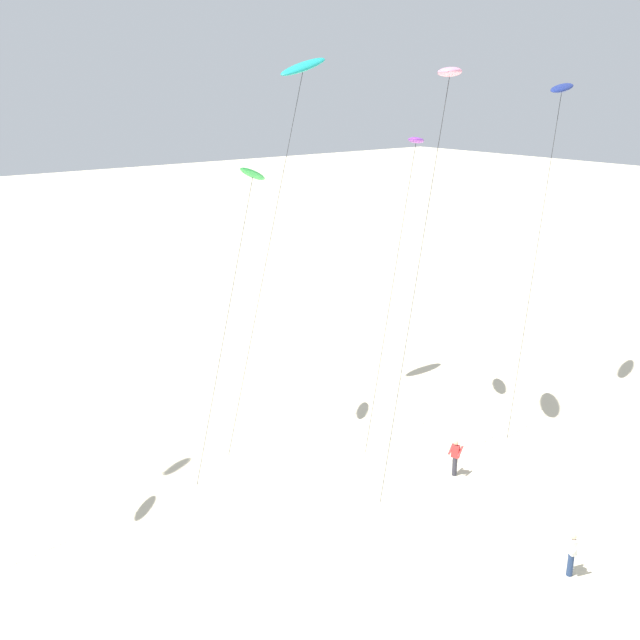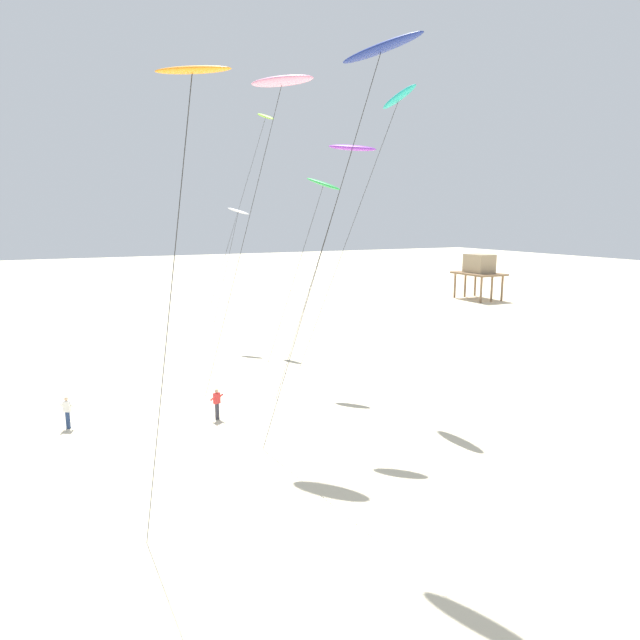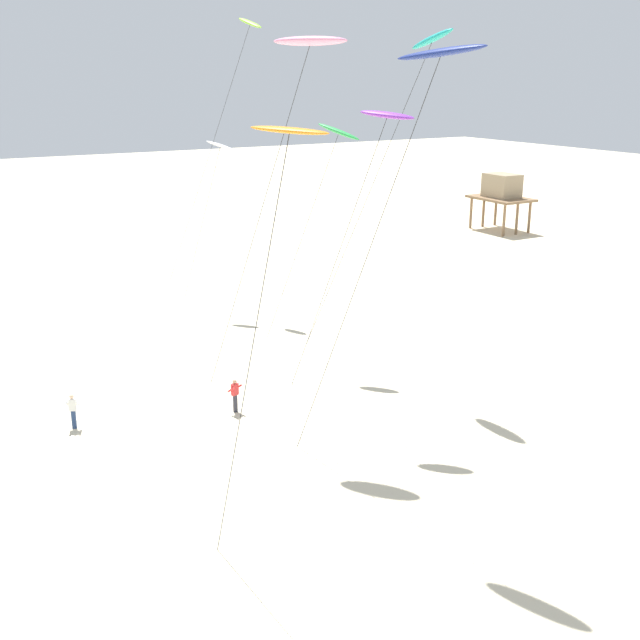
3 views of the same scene
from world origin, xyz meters
name	(u,v)px [view 1 (image 1 of 3)]	position (x,y,z in m)	size (l,w,h in m)	color
ground_plane	(480,530)	(0.00, 0.00, 0.00)	(260.00, 260.00, 0.00)	beige
kite_purple	(416,143)	(5.48, 9.67, 13.75)	(6.02, 3.38, 14.16)	purple
kite_teal	(303,69)	(2.38, 14.36, 17.07)	(8.40, 3.78, 17.83)	teal
kite_navy	(562,90)	(12.56, 6.82, 16.10)	(7.25, 3.57, 16.57)	navy
kite_green	(252,177)	(-2.26, 11.93, 12.50)	(5.93, 3.16, 13.16)	green
kite_pink	(450,74)	(4.18, 6.59, 16.80)	(7.53, 4.21, 17.11)	pink
kite_flyer_nearest	(455,457)	(2.34, 3.44, 0.89)	(0.65, 0.67, 1.67)	#33333D
kite_flyer_middle	(572,553)	(0.29, -3.73, 0.89)	(0.66, 0.68, 1.67)	navy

